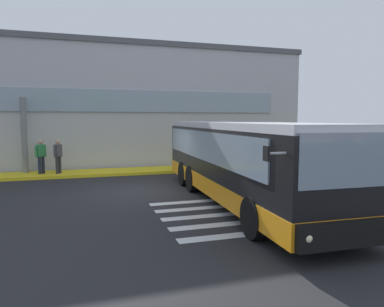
{
  "coord_description": "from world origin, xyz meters",
  "views": [
    {
      "loc": [
        -2.15,
        -13.52,
        2.8
      ],
      "look_at": [
        1.71,
        -0.9,
        1.5
      ],
      "focal_mm": 32.6,
      "sensor_mm": 36.0,
      "label": 1
    }
  ],
  "objects_px": {
    "entry_support_column": "(24,135)",
    "passenger_by_doorway": "(58,155)",
    "passenger_near_column": "(40,154)",
    "bus_main_foreground": "(242,163)",
    "safety_bollard_yellow": "(194,165)"
  },
  "relations": [
    {
      "from": "entry_support_column",
      "to": "passenger_by_doorway",
      "type": "bearing_deg",
      "value": -27.72
    },
    {
      "from": "passenger_near_column",
      "to": "bus_main_foreground",
      "type": "bearing_deg",
      "value": -47.19
    },
    {
      "from": "passenger_by_doorway",
      "to": "safety_bollard_yellow",
      "type": "bearing_deg",
      "value": -8.23
    },
    {
      "from": "safety_bollard_yellow",
      "to": "passenger_by_doorway",
      "type": "bearing_deg",
      "value": 171.77
    },
    {
      "from": "bus_main_foreground",
      "to": "passenger_by_doorway",
      "type": "bearing_deg",
      "value": 130.16
    },
    {
      "from": "bus_main_foreground",
      "to": "entry_support_column",
      "type": "bearing_deg",
      "value": 133.54
    },
    {
      "from": "bus_main_foreground",
      "to": "passenger_by_doorway",
      "type": "xyz_separation_m",
      "value": [
        -6.32,
        7.49,
        -0.25
      ]
    },
    {
      "from": "entry_support_column",
      "to": "passenger_near_column",
      "type": "xyz_separation_m",
      "value": [
        0.78,
        -0.63,
        -0.9
      ]
    },
    {
      "from": "passenger_near_column",
      "to": "passenger_by_doorway",
      "type": "bearing_deg",
      "value": -14.53
    },
    {
      "from": "entry_support_column",
      "to": "passenger_near_column",
      "type": "height_order",
      "value": "entry_support_column"
    },
    {
      "from": "entry_support_column",
      "to": "safety_bollard_yellow",
      "type": "xyz_separation_m",
      "value": [
        8.25,
        -1.8,
        -1.57
      ]
    },
    {
      "from": "passenger_by_doorway",
      "to": "safety_bollard_yellow",
      "type": "distance_m",
      "value": 6.76
    },
    {
      "from": "passenger_by_doorway",
      "to": "safety_bollard_yellow",
      "type": "xyz_separation_m",
      "value": [
        6.66,
        -0.96,
        -0.63
      ]
    },
    {
      "from": "bus_main_foreground",
      "to": "safety_bollard_yellow",
      "type": "bearing_deg",
      "value": 87.01
    },
    {
      "from": "passenger_by_doorway",
      "to": "safety_bollard_yellow",
      "type": "relative_size",
      "value": 1.86
    }
  ]
}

